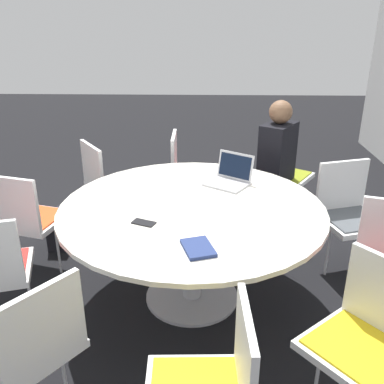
# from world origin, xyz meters

# --- Properties ---
(ground_plane) EXTENTS (16.00, 16.00, 0.00)m
(ground_plane) POSITION_xyz_m (0.00, 0.00, 0.00)
(ground_plane) COLOR black
(conference_table) EXTENTS (1.74, 1.74, 0.72)m
(conference_table) POSITION_xyz_m (0.00, 0.00, 0.62)
(conference_table) COLOR #B7B7BC
(conference_table) RESTS_ON ground_plane
(chair_0) EXTENTS (0.60, 0.59, 0.86)m
(chair_0) POSITION_xyz_m (-1.34, 0.80, 0.51)
(chair_0) COLOR white
(chair_0) RESTS_ON ground_plane
(chair_1) EXTENTS (0.44, 0.42, 0.86)m
(chair_1) POSITION_xyz_m (-1.26, -0.07, 0.51)
(chair_1) COLOR white
(chair_1) RESTS_ON ground_plane
(chair_2) EXTENTS (0.60, 0.60, 0.86)m
(chair_2) POSITION_xyz_m (-0.99, -0.78, 0.51)
(chair_2) COLOR white
(chair_2) RESTS_ON ground_plane
(chair_3) EXTENTS (0.52, 0.53, 0.86)m
(chair_3) POSITION_xyz_m (-0.26, -1.23, 0.51)
(chair_3) COLOR white
(chair_3) RESTS_ON ground_plane
(chair_5) EXTENTS (0.60, 0.60, 0.86)m
(chair_5) POSITION_xyz_m (1.04, -0.71, 0.51)
(chair_5) COLOR white
(chair_5) RESTS_ON ground_plane
(chair_7) EXTENTS (0.61, 0.60, 0.86)m
(chair_7) POSITION_xyz_m (0.93, 0.85, 0.51)
(chair_7) COLOR white
(chair_7) RESTS_ON ground_plane
(chair_9) EXTENTS (0.53, 0.54, 0.86)m
(chair_9) POSITION_xyz_m (-0.43, 1.18, 0.51)
(chair_9) COLOR white
(chair_9) RESTS_ON ground_plane
(person_0) EXTENTS (0.42, 0.38, 1.21)m
(person_0) POSITION_xyz_m (-1.09, 0.74, 0.71)
(person_0) COLOR black
(person_0) RESTS_ON ground_plane
(laptop) EXTENTS (0.37, 0.38, 0.21)m
(laptop) POSITION_xyz_m (-0.41, 0.27, 0.78)
(laptop) COLOR silver
(laptop) RESTS_ON conference_table
(spiral_notebook) EXTENTS (0.25, 0.21, 0.02)m
(spiral_notebook) POSITION_xyz_m (0.55, 0.05, 0.73)
(spiral_notebook) COLOR navy
(spiral_notebook) RESTS_ON conference_table
(cell_phone) EXTENTS (0.12, 0.16, 0.01)m
(cell_phone) POSITION_xyz_m (0.26, -0.28, 0.73)
(cell_phone) COLOR black
(cell_phone) RESTS_ON conference_table
(handbag) EXTENTS (0.36, 0.16, 0.28)m
(handbag) POSITION_xyz_m (-0.76, -1.17, 0.14)
(handbag) COLOR black
(handbag) RESTS_ON ground_plane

